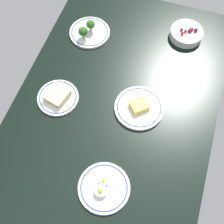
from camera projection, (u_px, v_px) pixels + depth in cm
name	position (u px, v px, depth cm)	size (l,w,h in cm)	color
dining_table	(112.00, 116.00, 134.25)	(148.08, 88.58, 4.00)	black
plate_sandwich	(58.00, 96.00, 134.93)	(18.60, 18.60, 4.29)	silver
plate_cheese	(139.00, 107.00, 132.69)	(21.75, 21.75, 4.34)	silver
plate_eggs	(104.00, 188.00, 116.88)	(20.47, 20.47, 4.83)	silver
plate_broccoli	(89.00, 32.00, 151.52)	(20.43, 20.43, 7.64)	silver
bowl_berries	(186.00, 33.00, 150.32)	(16.42, 16.42, 5.77)	silver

